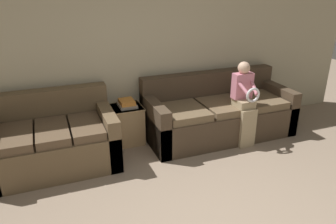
{
  "coord_description": "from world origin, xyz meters",
  "views": [
    {
      "loc": [
        -1.25,
        -1.83,
        2.29
      ],
      "look_at": [
        0.09,
        1.64,
        0.76
      ],
      "focal_mm": 35.0,
      "sensor_mm": 36.0,
      "label": 1
    }
  ],
  "objects_px": {
    "couch_side": "(54,141)",
    "side_shelf": "(127,124)",
    "couch_main": "(218,114)",
    "book_stack": "(127,104)",
    "child_left_seated": "(245,100)"
  },
  "relations": [
    {
      "from": "couch_side",
      "to": "side_shelf",
      "type": "bearing_deg",
      "value": 14.43
    },
    {
      "from": "couch_main",
      "to": "side_shelf",
      "type": "xyz_separation_m",
      "value": [
        -1.38,
        0.24,
        -0.05
      ]
    },
    {
      "from": "couch_main",
      "to": "book_stack",
      "type": "height_order",
      "value": "couch_main"
    },
    {
      "from": "couch_side",
      "to": "side_shelf",
      "type": "height_order",
      "value": "couch_side"
    },
    {
      "from": "couch_side",
      "to": "book_stack",
      "type": "bearing_deg",
      "value": 14.58
    },
    {
      "from": "child_left_seated",
      "to": "book_stack",
      "type": "distance_m",
      "value": 1.69
    },
    {
      "from": "couch_main",
      "to": "book_stack",
      "type": "distance_m",
      "value": 1.41
    },
    {
      "from": "child_left_seated",
      "to": "side_shelf",
      "type": "relative_size",
      "value": 2.15
    },
    {
      "from": "couch_main",
      "to": "side_shelf",
      "type": "bearing_deg",
      "value": 170.07
    },
    {
      "from": "couch_side",
      "to": "book_stack",
      "type": "relative_size",
      "value": 5.27
    },
    {
      "from": "book_stack",
      "to": "couch_side",
      "type": "bearing_deg",
      "value": -165.42
    },
    {
      "from": "child_left_seated",
      "to": "side_shelf",
      "type": "distance_m",
      "value": 1.74
    },
    {
      "from": "couch_main",
      "to": "book_stack",
      "type": "bearing_deg",
      "value": 169.73
    },
    {
      "from": "side_shelf",
      "to": "couch_main",
      "type": "bearing_deg",
      "value": -9.93
    },
    {
      "from": "couch_side",
      "to": "child_left_seated",
      "type": "relative_size",
      "value": 1.28
    }
  ]
}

